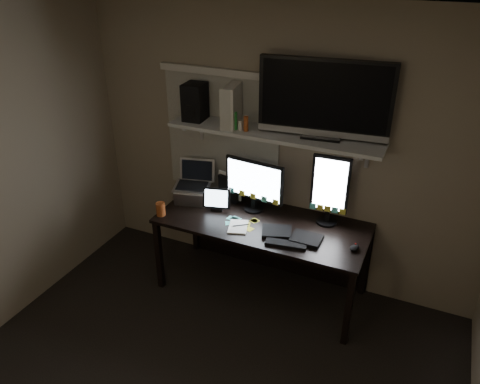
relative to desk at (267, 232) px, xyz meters
The scene contains 19 objects.
ceiling 2.49m from the desk, 90.00° to the right, with size 3.60×3.60×0.00m, color silver.
back_wall 0.74m from the desk, 90.00° to the left, with size 3.60×3.60×0.00m, color gray.
window_blinds 0.96m from the desk, 156.69° to the left, with size 1.10×0.02×1.10m, color #B7B4A4.
desk is the anchor object (origin of this frame).
wall_shelf 0.91m from the desk, 90.00° to the left, with size 1.80×0.35×0.03m, color #B3B3AE.
monitor_landscape 0.45m from the desk, 164.10° to the left, with size 0.55×0.06×0.49m, color black.
monitor_portrait 0.71m from the desk, 10.37° to the left, with size 0.31×0.06×0.63m, color black.
keyboard 0.43m from the desk, 38.56° to the right, with size 0.50×0.20×0.03m, color black.
mouse 0.86m from the desk, 14.52° to the right, with size 0.06×0.10×0.04m, color black.
notepad 0.37m from the desk, 117.73° to the right, with size 0.15×0.21×0.01m, color white.
tablet 0.54m from the desk, 168.20° to the right, with size 0.25×0.10×0.22m, color black.
file_sorter 0.54m from the desk, 163.45° to the left, with size 0.20×0.09×0.26m, color black.
laptop 0.81m from the desk, behind, with size 0.33×0.26×0.37m, color #BAB9BE.
cup 0.96m from the desk, 155.98° to the right, with size 0.08×0.08×0.12m, color #9A431C.
sticky_notes 0.34m from the desk, 127.93° to the right, with size 0.27×0.20×0.00m, color yellow, non-canonical shape.
tv 1.30m from the desk, 17.36° to the left, with size 1.02×0.18×0.61m, color black.
game_console 1.16m from the desk, 167.83° to the left, with size 0.09×0.29×0.35m, color beige.
speaker 1.31m from the desk, behind, with size 0.17×0.21×0.32m, color black.
bottles 1.05m from the desk, behind, with size 0.24×0.05×0.15m, color #A50F0C, non-canonical shape.
Camera 1 is at (1.23, -1.76, 2.83)m, focal length 35.00 mm.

